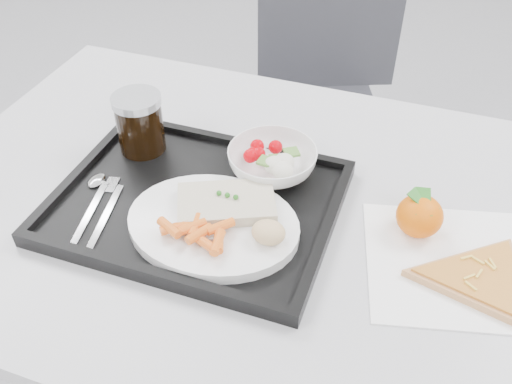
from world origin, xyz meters
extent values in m
cube|color=silver|center=(0.00, 0.30, 0.73)|extent=(1.20, 0.80, 0.03)
cylinder|color=#47474C|center=(-0.54, 0.64, 0.36)|extent=(0.04, 0.04, 0.72)
cube|color=#323339|center=(-0.11, 1.00, 0.45)|extent=(0.55, 0.55, 0.04)
cube|color=#323339|center=(-0.11, 1.19, 0.70)|extent=(0.40, 0.19, 0.46)
cylinder|color=#47474C|center=(-0.29, 0.82, 0.21)|extent=(0.03, 0.03, 0.43)
cylinder|color=#47474C|center=(0.07, 0.82, 0.21)|extent=(0.03, 0.03, 0.43)
cylinder|color=#47474C|center=(-0.29, 1.18, 0.21)|extent=(0.03, 0.03, 0.43)
cylinder|color=#47474C|center=(0.07, 1.18, 0.21)|extent=(0.03, 0.03, 0.43)
cube|color=black|center=(-0.11, 0.26, 0.76)|extent=(0.45, 0.35, 0.01)
cube|color=black|center=(-0.11, 0.42, 0.77)|extent=(0.45, 0.02, 0.01)
cube|color=black|center=(-0.11, 0.09, 0.77)|extent=(0.45, 0.02, 0.01)
cube|color=black|center=(0.11, 0.26, 0.77)|extent=(0.02, 0.32, 0.01)
cube|color=black|center=(-0.33, 0.26, 0.77)|extent=(0.02, 0.32, 0.01)
cylinder|color=white|center=(-0.06, 0.21, 0.77)|extent=(0.27, 0.27, 0.02)
cube|color=beige|center=(-0.05, 0.24, 0.79)|extent=(0.17, 0.15, 0.02)
sphere|color=#236B1C|center=(-0.06, 0.24, 0.81)|extent=(0.01, 0.01, 0.01)
sphere|color=#236B1C|center=(-0.05, 0.24, 0.81)|extent=(0.01, 0.01, 0.01)
sphere|color=#236B1C|center=(-0.04, 0.24, 0.81)|extent=(0.01, 0.01, 0.01)
ellipsoid|color=#ECBC8C|center=(0.03, 0.20, 0.80)|extent=(0.06, 0.05, 0.03)
imported|color=white|center=(-0.02, 0.37, 0.79)|extent=(0.15, 0.15, 0.05)
cylinder|color=black|center=(-0.26, 0.36, 0.81)|extent=(0.08, 0.08, 0.10)
cylinder|color=#A5A8AD|center=(-0.26, 0.36, 0.87)|extent=(0.09, 0.09, 0.01)
cube|color=silver|center=(-0.26, 0.17, 0.77)|extent=(0.04, 0.15, 0.00)
ellipsoid|color=silver|center=(-0.29, 0.24, 0.77)|extent=(0.03, 0.04, 0.01)
cube|color=silver|center=(-0.23, 0.17, 0.77)|extent=(0.04, 0.15, 0.00)
cube|color=silver|center=(-0.26, 0.24, 0.77)|extent=(0.03, 0.04, 0.00)
cube|color=white|center=(0.30, 0.27, 0.75)|extent=(0.30, 0.29, 0.00)
ellipsoid|color=orange|center=(0.24, 0.32, 0.79)|extent=(0.09, 0.09, 0.07)
cube|color=#236B1C|center=(0.24, 0.32, 0.81)|extent=(0.03, 0.05, 0.02)
cube|color=#236B1C|center=(0.24, 0.32, 0.81)|extent=(0.05, 0.04, 0.02)
cylinder|color=tan|center=(0.34, 0.24, 0.76)|extent=(0.27, 0.27, 0.01)
cylinder|color=#B54215|center=(0.34, 0.24, 0.77)|extent=(0.24, 0.24, 0.00)
cube|color=#EABC47|center=(0.32, 0.23, 0.77)|extent=(0.02, 0.02, 0.00)
cube|color=#EABC47|center=(0.33, 0.27, 0.77)|extent=(0.02, 0.01, 0.00)
cube|color=#EABC47|center=(0.32, 0.22, 0.77)|extent=(0.02, 0.01, 0.00)
cube|color=#EABC47|center=(0.35, 0.27, 0.77)|extent=(0.02, 0.02, 0.00)
cube|color=#EABC47|center=(0.31, 0.27, 0.77)|extent=(0.02, 0.01, 0.00)
cube|color=#EABC47|center=(0.33, 0.24, 0.77)|extent=(0.01, 0.02, 0.00)
cube|color=#EABC47|center=(0.35, 0.27, 0.77)|extent=(0.01, 0.02, 0.00)
cylinder|color=orange|center=(-0.10, 0.16, 0.79)|extent=(0.04, 0.04, 0.01)
cylinder|color=orange|center=(-0.05, 0.15, 0.79)|extent=(0.05, 0.03, 0.01)
cylinder|color=orange|center=(-0.06, 0.16, 0.80)|extent=(0.03, 0.04, 0.01)
cylinder|color=orange|center=(-0.09, 0.17, 0.79)|extent=(0.03, 0.05, 0.01)
cylinder|color=orange|center=(-0.11, 0.15, 0.80)|extent=(0.05, 0.03, 0.01)
cylinder|color=orange|center=(-0.03, 0.16, 0.80)|extent=(0.03, 0.05, 0.01)
cylinder|color=orange|center=(-0.04, 0.18, 0.80)|extent=(0.04, 0.04, 0.01)
cylinder|color=orange|center=(-0.08, 0.17, 0.80)|extent=(0.04, 0.04, 0.01)
cylinder|color=orange|center=(-0.03, 0.15, 0.80)|extent=(0.02, 0.04, 0.01)
cylinder|color=orange|center=(-0.07, 0.17, 0.80)|extent=(0.02, 0.05, 0.01)
sphere|color=#BF0008|center=(-0.05, 0.39, 0.80)|extent=(0.02, 0.02, 0.02)
sphere|color=#BF0008|center=(-0.02, 0.39, 0.80)|extent=(0.02, 0.02, 0.02)
sphere|color=#BF0008|center=(-0.05, 0.36, 0.80)|extent=(0.02, 0.02, 0.02)
sphere|color=#BF0008|center=(-0.04, 0.36, 0.80)|extent=(0.02, 0.02, 0.02)
sphere|color=#BF0008|center=(-0.05, 0.36, 0.80)|extent=(0.02, 0.02, 0.02)
ellipsoid|color=silver|center=(0.01, 0.34, 0.80)|extent=(0.04, 0.04, 0.03)
ellipsoid|color=silver|center=(-0.01, 0.35, 0.80)|extent=(0.04, 0.04, 0.03)
ellipsoid|color=silver|center=(0.01, 0.36, 0.80)|extent=(0.04, 0.04, 0.03)
cube|color=#558533|center=(-0.02, 0.35, 0.80)|extent=(0.03, 0.03, 0.00)
cube|color=#558533|center=(0.01, 0.38, 0.80)|extent=(0.03, 0.03, 0.00)
cube|color=#558533|center=(-0.01, 0.36, 0.80)|extent=(0.03, 0.03, 0.00)
camera|label=1|loc=(0.21, -0.36, 1.39)|focal=40.00mm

